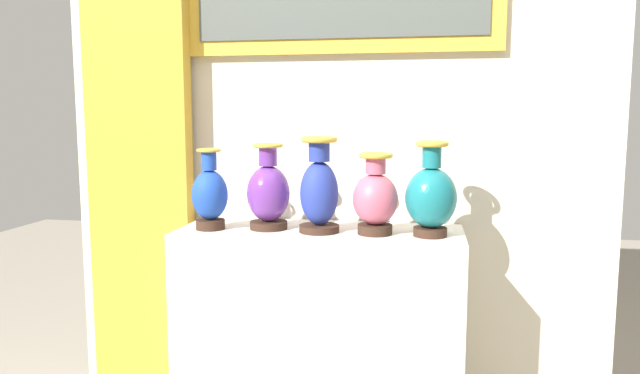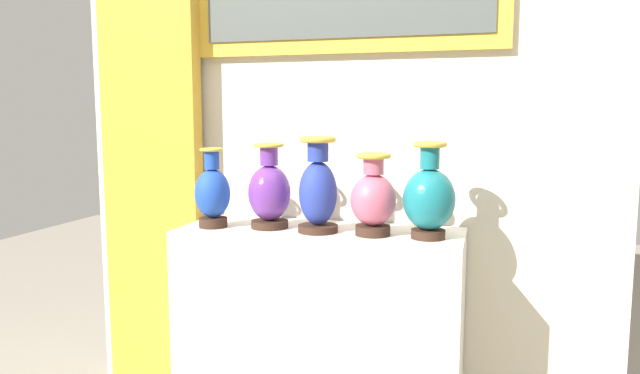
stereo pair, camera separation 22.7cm
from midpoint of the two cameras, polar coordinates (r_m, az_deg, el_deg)
The scene contains 8 objects.
display_shelf at distance 2.41m, azimuth -2.77°, elevation -13.94°, with size 1.10×0.41×0.84m, color silver.
back_wall at distance 2.52m, azimuth -1.50°, elevation 13.14°, with size 2.32×0.14×3.07m.
curtain_gold at distance 2.70m, azimuth -19.61°, elevation 7.97°, with size 0.46×0.08×2.69m, color gold.
vase_sapphire at distance 2.34m, azimuth -13.37°, elevation -0.78°, with size 0.14×0.14×0.32m.
vase_violet at distance 2.31m, azimuth -7.84°, elevation -0.60°, with size 0.17×0.17×0.33m.
vase_cobalt at distance 2.22m, azimuth -3.00°, elevation -0.30°, with size 0.15×0.15×0.36m.
vase_rose at distance 2.19m, azimuth 2.42°, elevation -1.09°, with size 0.17×0.17×0.31m.
vase_teal at distance 2.17m, azimuth 7.76°, elevation -0.88°, with size 0.19×0.19×0.35m.
Camera 1 is at (0.40, -2.22, 1.29)m, focal length 33.07 mm.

